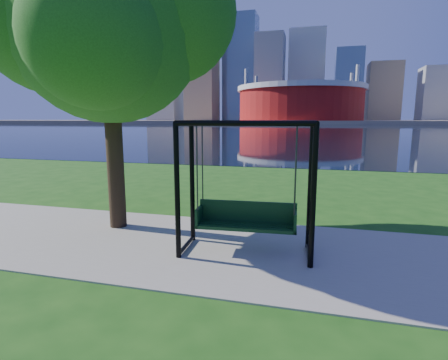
% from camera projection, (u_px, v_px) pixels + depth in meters
% --- Properties ---
extents(ground, '(900.00, 900.00, 0.00)m').
position_uv_depth(ground, '(233.00, 241.00, 7.61)').
color(ground, '#1E5114').
rests_on(ground, ground).
extents(path, '(120.00, 4.00, 0.03)m').
position_uv_depth(path, '(227.00, 249.00, 7.13)').
color(path, '#9E937F').
rests_on(path, ground).
extents(river, '(900.00, 180.00, 0.02)m').
position_uv_depth(river, '(311.00, 128.00, 104.77)').
color(river, black).
rests_on(river, ground).
extents(far_bank, '(900.00, 228.00, 2.00)m').
position_uv_depth(far_bank, '(315.00, 121.00, 298.91)').
color(far_bank, '#937F60').
rests_on(far_bank, ground).
extents(stadium, '(83.00, 83.00, 32.00)m').
position_uv_depth(stadium, '(300.00, 102.00, 231.54)').
color(stadium, maroon).
rests_on(stadium, far_bank).
extents(skyline, '(392.00, 66.00, 96.50)m').
position_uv_depth(skyline, '(312.00, 81.00, 306.78)').
color(skyline, gray).
rests_on(skyline, far_bank).
extents(swing, '(2.62, 1.28, 2.61)m').
position_uv_depth(swing, '(246.00, 191.00, 6.75)').
color(swing, black).
rests_on(swing, ground).
extents(park_tree, '(5.60, 5.06, 6.96)m').
position_uv_depth(park_tree, '(107.00, 20.00, 7.87)').
color(park_tree, black).
rests_on(park_tree, ground).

